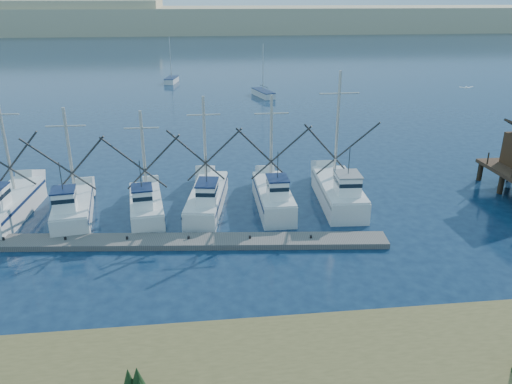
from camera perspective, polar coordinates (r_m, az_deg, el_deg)
ground at (r=28.68m, az=5.92°, el=-10.52°), size 500.00×500.00×0.00m
floating_dock at (r=33.18m, az=-9.41°, el=-5.60°), size 28.00×4.69×0.37m
dune_ridge at (r=233.92m, az=-5.60°, el=19.07°), size 360.00×60.00×10.00m
trawler_fleet at (r=37.30m, az=-8.11°, el=-0.98°), size 27.47×9.03×10.01m
sailboat_near at (r=81.05m, az=0.82°, el=11.20°), size 3.18×6.24×8.10m
sailboat_far at (r=95.36m, az=-9.62°, el=12.50°), size 2.58×5.05×8.10m
flying_gull at (r=37.37m, az=22.89°, el=10.95°), size 0.97×0.18×0.18m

